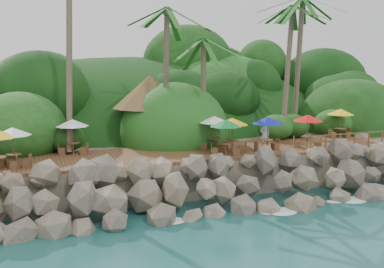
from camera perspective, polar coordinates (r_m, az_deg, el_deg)
name	(u,v)px	position (r m, az deg, el deg)	size (l,w,h in m)	color
ground	(232,218)	(23.59, 4.98, -10.38)	(140.00, 140.00, 0.00)	#19514F
land_base	(151,144)	(37.99, -5.07, -1.25)	(32.00, 25.20, 2.10)	gray
jungle_hill	(132,142)	(45.36, -7.45, -0.95)	(44.80, 28.00, 15.40)	#143811
seawall	(217,186)	(24.99, 3.10, -6.47)	(29.00, 4.00, 2.30)	gray
terrace	(192,153)	(28.37, 0.00, -2.39)	(26.00, 5.00, 0.20)	brown
jungle_foliage	(155,159)	(37.25, -4.66, -3.10)	(44.00, 16.00, 12.00)	#143811
foam_line	(230,216)	(23.84, 4.68, -10.09)	(25.20, 0.80, 0.06)	white
palapa	(150,91)	(31.23, -5.21, 5.27)	(5.14, 5.14, 4.60)	brown
dining_clusters	(180,124)	(27.73, -1.54, 1.23)	(25.55, 5.13, 2.12)	brown
railing	(355,139)	(31.24, 19.51, -0.54)	(7.20, 0.10, 1.00)	brown
waiter	(265,135)	(29.79, 9.02, -0.09)	(0.62, 0.41, 1.71)	white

